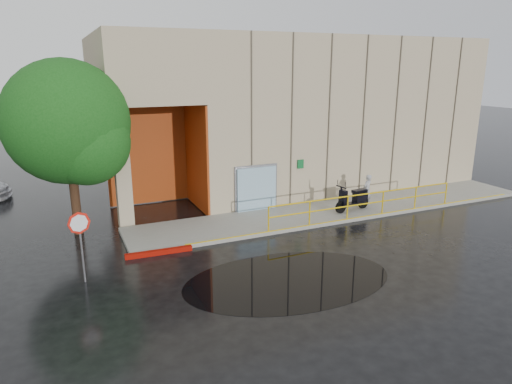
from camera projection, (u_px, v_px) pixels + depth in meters
ground at (320, 261)px, 15.87m from camera, size 120.00×120.00×0.00m
sidewalk at (342, 209)px, 21.38m from camera, size 20.00×3.00×0.15m
building at (298, 108)px, 26.42m from camera, size 20.00×10.17×8.00m
guardrail at (365, 204)px, 20.13m from camera, size 9.56×0.06×1.03m
person at (367, 190)px, 21.57m from camera, size 0.65×0.55×1.50m
scooter at (353, 192)px, 20.76m from camera, size 1.98×0.89×1.50m
stop_sign at (80, 231)px, 13.90m from camera, size 0.68×0.23×2.32m
red_curb at (159, 252)px, 16.43m from camera, size 2.41×0.29×0.18m
puddle at (288, 280)px, 14.52m from camera, size 7.16×4.81×0.01m
tree_near at (72, 127)px, 17.34m from camera, size 4.76×4.76×6.90m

